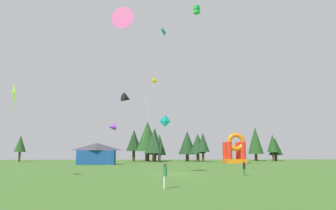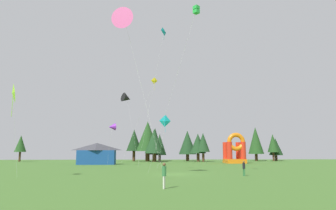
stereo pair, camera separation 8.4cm
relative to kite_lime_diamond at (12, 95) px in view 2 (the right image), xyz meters
The scene contains 26 objects.
ground_plane 18.80m from the kite_lime_diamond, 18.30° to the left, with size 120.00×120.00×0.00m, color #47752D.
kite_lime_diamond is the anchor object (origin of this frame).
kite_pink_delta 13.34m from the kite_lime_diamond, ahead, with size 5.45×2.50×17.16m.
kite_black_delta 33.91m from the kite_lime_diamond, 75.57° to the left, with size 4.30×5.86×14.50m.
kite_cyan_diamond 20.56m from the kite_lime_diamond, 41.06° to the left, with size 1.79×1.06×7.36m.
kite_yellow_diamond 32.19m from the kite_lime_diamond, 63.45° to the left, with size 6.98×3.62×16.50m.
kite_green_box 20.85m from the kite_lime_diamond, ahead, with size 5.58×6.58×18.41m.
kite_teal_diamond 31.43m from the kite_lime_diamond, 54.90° to the left, with size 4.90×1.38×24.47m.
kite_purple_delta 26.59m from the kite_lime_diamond, 76.17° to the left, with size 1.81×2.83×7.62m.
person_near_camera 17.79m from the kite_lime_diamond, 28.56° to the right, with size 0.40×0.40×1.79m.
person_left_edge 24.45m from the kite_lime_diamond, ahead, with size 0.38×0.38×1.56m.
inflatable_red_slide 47.94m from the kite_lime_diamond, 48.55° to the left, with size 4.08×4.73×6.47m.
festival_tent 32.03m from the kite_lime_diamond, 84.88° to the left, with size 7.18×3.10×4.17m.
tree_row_0 52.38m from the kite_lime_diamond, 111.44° to the left, with size 2.79×2.79×6.50m.
tree_row_1 50.91m from the kite_lime_diamond, 79.76° to the left, with size 3.92×3.92×8.18m.
tree_row_2 50.52m from the kite_lime_diamond, 75.59° to the left, with size 5.91×5.91×10.21m.
tree_row_3 48.39m from the kite_lime_diamond, 72.88° to the left, with size 4.63×4.63×8.04m.
tree_row_4 52.71m from the kite_lime_diamond, 73.98° to the left, with size 3.99×3.99×8.60m.
tree_row_5 52.03m from the kite_lime_diamond, 73.75° to the left, with size 2.69×2.69×6.86m.
tree_row_6 52.85m from the kite_lime_diamond, 72.69° to the left, with size 3.56×3.56×7.04m.
tree_row_7 55.87m from the kite_lime_diamond, 65.57° to the left, with size 4.65×4.65×7.93m.
tree_row_8 52.95m from the kite_lime_diamond, 61.52° to the left, with size 4.03×4.03×6.93m.
tree_row_9 52.67m from the kite_lime_diamond, 59.93° to the left, with size 3.27×3.27×7.07m.
tree_row_10 64.95m from the kite_lime_diamond, 50.54° to the left, with size 4.04×4.04×8.93m.
tree_row_11 67.17m from the kite_lime_diamond, 47.24° to the left, with size 2.88×2.88×7.03m.
tree_row_12 69.53m from the kite_lime_diamond, 47.38° to the left, with size 3.63×3.63×6.06m.
Camera 2 is at (-2.70, -34.86, 2.60)m, focal length 32.41 mm.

